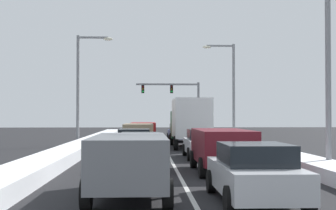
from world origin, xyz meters
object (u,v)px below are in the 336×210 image
traffic_light_gantry (179,97)px  street_lamp_right_mid (229,84)px  sedan_white_right_lane_third (204,144)px  suv_tan_center_lane_fourth (139,133)px  street_lamp_right_near (319,49)px  street_lamp_left_mid (83,80)px  sedan_charcoal_center_lane_second (141,150)px  sedan_black_center_lane_third (134,143)px  box_truck_right_lane_fourth (190,120)px  suv_red_center_lane_fifth (143,131)px  suv_gray_center_lane_nearest (130,160)px  sedan_navy_right_lane_fifth (179,133)px  suv_maroon_right_lane_second (222,146)px  sedan_silver_right_lane_nearest (254,173)px

traffic_light_gantry → street_lamp_right_mid: street_lamp_right_mid is taller
sedan_white_right_lane_third → suv_tan_center_lane_fourth: 8.50m
street_lamp_right_near → street_lamp_left_mid: (-11.46, 17.08, 0.06)m
sedan_charcoal_center_lane_second → street_lamp_right_mid: street_lamp_right_mid is taller
street_lamp_right_mid → street_lamp_left_mid: street_lamp_left_mid is taller
street_lamp_right_near → sedan_black_center_lane_third: bearing=134.9°
box_truck_right_lane_fourth → street_lamp_right_mid: size_ratio=0.89×
suv_tan_center_lane_fourth → suv_red_center_lane_fifth: 6.06m
street_lamp_left_mid → suv_gray_center_lane_nearest: bearing=-79.3°
suv_gray_center_lane_nearest → street_lamp_right_near: size_ratio=0.61×
sedan_navy_right_lane_fifth → suv_tan_center_lane_fourth: 9.24m
sedan_navy_right_lane_fifth → street_lamp_left_mid: bearing=-142.4°
sedan_black_center_lane_third → street_lamp_right_near: 11.26m
box_truck_right_lane_fourth → suv_red_center_lane_fifth: 6.55m
box_truck_right_lane_fourth → sedan_navy_right_lane_fifth: bearing=91.3°
suv_red_center_lane_fifth → street_lamp_right_near: size_ratio=0.61×
sedan_white_right_lane_third → suv_red_center_lane_fifth: 14.15m
sedan_charcoal_center_lane_second → street_lamp_right_mid: 20.34m
box_truck_right_lane_fourth → sedan_charcoal_center_lane_second: (-3.24, -13.01, -1.14)m
suv_maroon_right_lane_second → sedan_charcoal_center_lane_second: 3.54m
suv_gray_center_lane_nearest → street_lamp_left_mid: bearing=100.7°
sedan_white_right_lane_third → suv_gray_center_lane_nearest: (-3.44, -11.99, 0.25)m
suv_gray_center_lane_nearest → traffic_light_gantry: (4.23, 43.65, 3.48)m
sedan_navy_right_lane_fifth → traffic_light_gantry: 15.82m
sedan_charcoal_center_lane_second → suv_red_center_lane_fifth: bearing=90.1°
suv_gray_center_lane_nearest → sedan_white_right_lane_third: bearing=74.0°
street_lamp_right_mid → sedan_black_center_lane_third: bearing=-119.7°
suv_maroon_right_lane_second → box_truck_right_lane_fourth: size_ratio=0.68×
traffic_light_gantry → street_lamp_left_mid: size_ratio=0.92×
traffic_light_gantry → sedan_silver_right_lane_nearest: bearing=-91.3°
street_lamp_right_mid → sedan_silver_right_lane_nearest: bearing=-98.5°
sedan_silver_right_lane_nearest → street_lamp_right_mid: street_lamp_right_mid is taller
sedan_white_right_lane_third → suv_gray_center_lane_nearest: size_ratio=0.92×
suv_tan_center_lane_fourth → street_lamp_left_mid: street_lamp_left_mid is taller
suv_gray_center_lane_nearest → street_lamp_left_mid: street_lamp_left_mid is taller
suv_gray_center_lane_nearest → street_lamp_right_near: (7.19, 5.42, 3.81)m
sedan_charcoal_center_lane_second → street_lamp_right_near: street_lamp_right_near is taller
suv_maroon_right_lane_second → sedan_white_right_lane_third: (0.05, 6.36, -0.25)m
sedan_silver_right_lane_nearest → suv_red_center_lane_fifth: (-3.03, 26.64, 0.25)m
sedan_navy_right_lane_fifth → traffic_light_gantry: size_ratio=0.60×
sedan_black_center_lane_third → suv_tan_center_lane_fourth: size_ratio=0.92×
sedan_silver_right_lane_nearest → suv_tan_center_lane_fourth: suv_tan_center_lane_fourth is taller
suv_gray_center_lane_nearest → box_truck_right_lane_fourth: bearing=80.3°
street_lamp_left_mid → traffic_light_gantry: bearing=68.1°
sedan_charcoal_center_lane_second → suv_red_center_lane_fifth: 18.62m
sedan_silver_right_lane_nearest → street_lamp_right_near: size_ratio=0.56×
sedan_silver_right_lane_nearest → street_lamp_right_mid: (3.98, 26.70, 4.08)m
sedan_navy_right_lane_fifth → sedan_silver_right_lane_nearest: bearing=-90.1°
sedan_charcoal_center_lane_second → street_lamp_left_mid: size_ratio=0.55×
suv_maroon_right_lane_second → suv_gray_center_lane_nearest: size_ratio=1.00×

